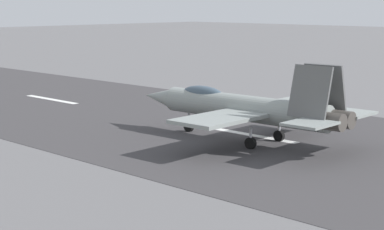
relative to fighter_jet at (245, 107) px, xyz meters
The scene contains 5 objects.
ground_plane 3.07m from the fighter_jet, 80.36° to the right, with size 400.00×400.00×0.00m, color slate.
runway_strip 3.06m from the fighter_jet, 80.88° to the right, with size 240.00×26.00×0.02m.
fighter_jet is the anchor object (origin of this frame).
crew_person 14.90m from the fighter_jet, 36.63° to the right, with size 0.48×0.59×1.69m.
marker_cone_mid 15.49m from the fighter_jet, 72.39° to the right, with size 0.44×0.44×0.55m, color orange.
Camera 1 is at (-27.99, 35.48, 9.26)m, focal length 61.27 mm.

